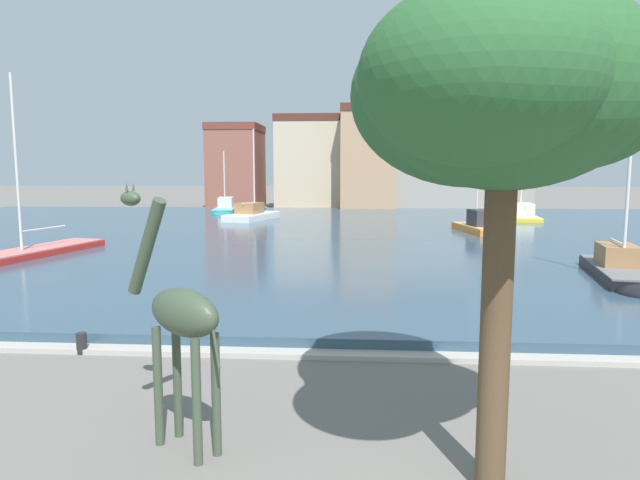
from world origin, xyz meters
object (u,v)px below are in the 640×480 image
Objects in this scene: sailboat_yellow at (520,216)px; shade_tree at (497,92)px; giraffe_statue at (179,316)px; sailboat_white at (255,216)px; sailboat_teal at (225,210)px; mooring_bollard at (82,343)px; sailboat_black at (622,275)px; sailboat_red at (19,258)px; sailboat_orange at (476,228)px.

shade_tree reaches higher than sailboat_yellow.
sailboat_white is (-5.79, 36.72, -1.50)m from giraffe_statue.
giraffe_statue is 0.48× the size of sailboat_teal.
giraffe_statue is at bearing -48.06° from mooring_bollard.
sailboat_white reaches higher than sailboat_black.
sailboat_yellow is at bearing 67.63° from giraffe_statue.
sailboat_red is at bearing 127.45° from mooring_bollard.
sailboat_red is at bearing 136.09° from shade_tree.
sailboat_orange reaches higher than giraffe_statue.
mooring_bollard is (-16.05, -8.34, -0.28)m from sailboat_black.
sailboat_orange is at bearing 70.16° from giraffe_statue.
sailboat_orange reaches higher than shade_tree.
sailboat_black is 1.02× the size of sailboat_orange.
sailboat_black is (12.27, 12.55, -1.56)m from giraffe_statue.
mooring_bollard is at bearing -152.54° from sailboat_black.
sailboat_white is at bearing -60.24° from sailboat_teal.
sailboat_orange is (-5.72, -10.36, 0.07)m from sailboat_yellow.
sailboat_white is 1.15× the size of shade_tree.
sailboat_yellow is at bearing -11.13° from sailboat_teal.
sailboat_black reaches higher than sailboat_yellow.
shade_tree is at bearing -120.57° from sailboat_black.
sailboat_white is 21.98m from sailboat_yellow.
mooring_bollard is (6.27, -39.95, -0.31)m from sailboat_teal.
sailboat_teal reaches higher than giraffe_statue.
giraffe_statue is 0.50× the size of sailboat_yellow.
sailboat_yellow is 0.87× the size of sailboat_red.
sailboat_orange is 14.84× the size of mooring_bollard.
mooring_bollard is at bearing -52.55° from sailboat_red.
sailboat_white is at bearing 105.30° from shade_tree.
sailboat_orange is 1.12× the size of shade_tree.
sailboat_black reaches higher than sailboat_teal.
sailboat_white is 18.03m from sailboat_orange.
giraffe_statue is 0.54× the size of sailboat_black.
sailboat_black reaches higher than sailboat_orange.
sailboat_teal is (-10.05, 44.17, -1.53)m from giraffe_statue.
giraffe_statue is at bearing -109.84° from sailboat_orange.
giraffe_statue is at bearing 171.09° from shade_tree.
sailboat_red is 26.33m from sailboat_orange.
sailboat_teal is (-26.12, 5.14, 0.03)m from sailboat_yellow.
sailboat_white is 15.19× the size of mooring_bollard.
shade_tree is (-5.90, -29.36, 4.66)m from sailboat_orange.
sailboat_yellow is 0.97× the size of sailboat_teal.
sailboat_yellow is 40.08m from mooring_bollard.
sailboat_teal is at bearing 107.90° from shade_tree.
giraffe_statue is at bearing -81.04° from sailboat_white.
sailboat_teal is at bearing 98.91° from mooring_bollard.
sailboat_red is at bearing -150.44° from sailboat_orange.
sailboat_black is at bearing -83.19° from sailboat_orange.
sailboat_black is 16.22m from sailboat_orange.
sailboat_teal reaches higher than sailboat_yellow.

